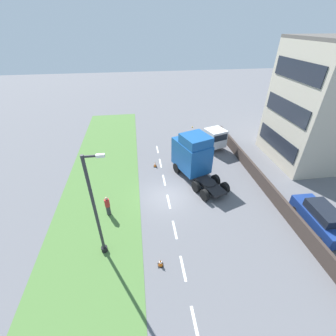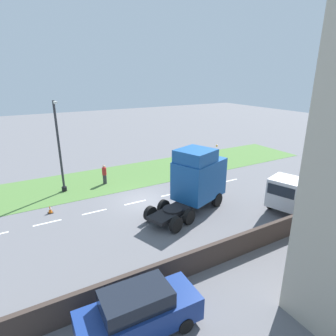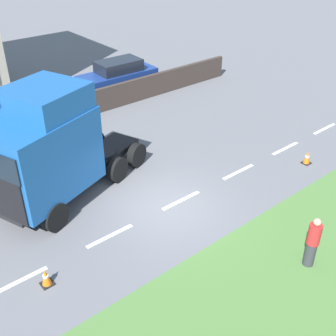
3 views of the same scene
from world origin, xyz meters
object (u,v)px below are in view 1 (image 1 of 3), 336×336
traffic_cone_lead (155,164)px  pedestrian (108,206)px  parked_car (320,218)px  lamp_post (97,215)px  lorry_cab (193,156)px  flatbed_truck (212,138)px  traffic_cone_trailing (161,263)px

traffic_cone_lead → pedestrian: bearing=-123.7°
parked_car → traffic_cone_lead: size_ratio=8.17×
parked_car → lamp_post: (-15.79, 0.07, 2.47)m
lorry_cab → flatbed_truck: bearing=35.5°
lamp_post → traffic_cone_trailing: 5.06m
flatbed_truck → lorry_cab: bearing=37.2°
lorry_cab → traffic_cone_trailing: 10.81m
parked_car → pedestrian: 16.22m
traffic_cone_trailing → flatbed_truck: bearing=61.9°
flatbed_truck → lamp_post: (-11.69, -13.46, 2.04)m
lorry_cab → parked_car: 11.38m
parked_car → lamp_post: 15.98m
parked_car → pedestrian: size_ratio=2.66×
flatbed_truck → traffic_cone_lead: bearing=6.3°
pedestrian → traffic_cone_trailing: bearing=-54.9°
lorry_cab → flatbed_truck: 6.62m
flatbed_truck → traffic_cone_trailing: 17.15m
parked_car → traffic_cone_lead: 15.34m
flatbed_truck → pedestrian: 15.35m
lorry_cab → flatbed_truck: (3.74, 5.39, -0.87)m
parked_car → traffic_cone_lead: parked_car is taller
parked_car → traffic_cone_trailing: (-12.17, -1.57, -0.67)m
parked_car → flatbed_truck: bearing=108.4°
lorry_cab → traffic_cone_lead: (-3.57, 2.09, -1.97)m
traffic_cone_lead → lamp_post: bearing=-113.3°
flatbed_truck → traffic_cone_trailing: size_ratio=10.68×
lorry_cab → traffic_cone_trailing: bearing=-133.7°
lamp_post → pedestrian: size_ratio=4.27×
parked_car → traffic_cone_trailing: 12.29m
lorry_cab → pedestrian: bearing=-170.1°
pedestrian → traffic_cone_trailing: 6.37m
parked_car → lamp_post: lamp_post is taller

